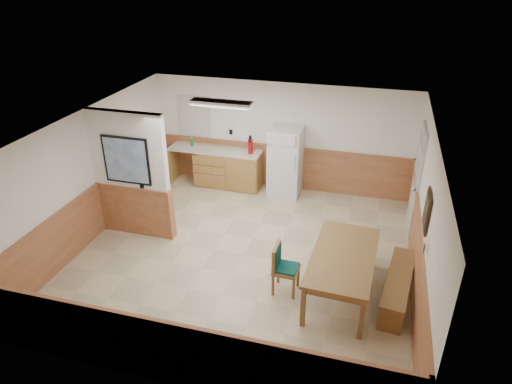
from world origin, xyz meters
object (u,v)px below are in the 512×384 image
(dining_bench, at_px, (398,282))
(soap_bottle, at_px, (192,142))
(refrigerator, at_px, (285,162))
(fire_extinguisher, at_px, (250,146))
(dining_table, at_px, (343,260))
(dining_chair, at_px, (281,265))

(dining_bench, distance_m, soap_bottle, 5.84)
(refrigerator, relative_size, fire_extinguisher, 3.72)
(dining_table, bearing_deg, dining_bench, 8.42)
(dining_bench, height_order, dining_chair, dining_chair)
(dining_table, distance_m, soap_bottle, 5.16)
(dining_chair, relative_size, fire_extinguisher, 1.97)
(dining_table, distance_m, fire_extinguisher, 4.11)
(dining_bench, bearing_deg, refrigerator, 136.02)
(dining_bench, xyz_separation_m, soap_bottle, (-4.82, 3.23, 0.66))
(soap_bottle, bearing_deg, fire_extinguisher, -2.65)
(dining_bench, height_order, soap_bottle, soap_bottle)
(dining_table, bearing_deg, soap_bottle, 142.37)
(soap_bottle, bearing_deg, refrigerator, -2.26)
(dining_table, relative_size, fire_extinguisher, 4.60)
(dining_bench, xyz_separation_m, dining_chair, (-1.84, -0.27, 0.15))
(dining_bench, distance_m, fire_extinguisher, 4.67)
(dining_chair, height_order, soap_bottle, soap_bottle)
(refrigerator, xyz_separation_m, fire_extinguisher, (-0.83, 0.02, 0.29))
(fire_extinguisher, bearing_deg, dining_table, -54.75)
(fire_extinguisher, height_order, soap_bottle, fire_extinguisher)
(fire_extinguisher, xyz_separation_m, soap_bottle, (-1.46, 0.07, -0.09))
(refrigerator, relative_size, dining_bench, 0.94)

